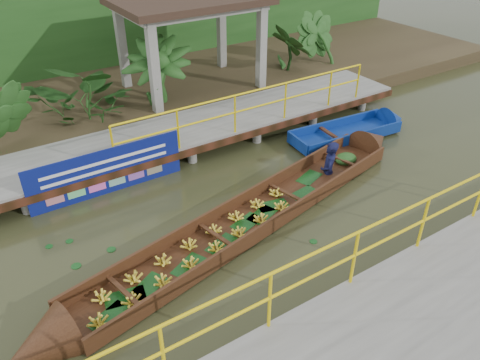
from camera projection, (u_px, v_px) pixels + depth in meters
ground at (212, 230)px, 9.55m from camera, size 80.00×80.00×0.00m
land_strip at (92, 100)px, 14.75m from camera, size 30.00×8.00×0.45m
far_dock at (143, 144)px, 11.73m from camera, size 16.00×2.06×1.66m
near_dock at (413, 340)px, 6.87m from camera, size 18.00×2.40×1.73m
pavilion at (190, 10)px, 13.89m from camera, size 4.40×3.00×3.00m
foliage_backdrop at (59, 26)px, 15.57m from camera, size 30.00×0.80×4.00m
vendor_boat at (261, 209)px, 9.81m from camera, size 10.33×3.13×2.05m
moored_blue_boat at (370, 127)px, 13.26m from camera, size 3.76×1.29×0.88m
blue_banner at (107, 171)px, 10.44m from camera, size 3.53×0.04×1.10m
tropical_plants at (155, 79)px, 13.17m from camera, size 14.44×1.44×1.80m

